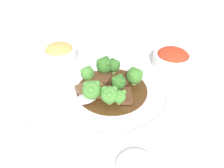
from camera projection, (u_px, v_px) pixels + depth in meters
ground_plane at (112, 94)px, 0.59m from camera, size 4.00×4.00×0.00m
main_plate at (112, 91)px, 0.58m from camera, size 0.30×0.30×0.02m
beef_strip_0 at (100, 79)px, 0.59m from camera, size 0.07×0.07×0.02m
beef_strip_1 at (118, 81)px, 0.59m from camera, size 0.06×0.07×0.01m
beef_strip_2 at (89, 87)px, 0.57m from camera, size 0.07×0.04×0.02m
beef_strip_3 at (103, 93)px, 0.55m from camera, size 0.05×0.06×0.01m
beef_strip_4 at (126, 96)px, 0.55m from camera, size 0.05×0.06×0.01m
broccoli_floret_0 at (109, 94)px, 0.52m from camera, size 0.04×0.04×0.05m
broccoli_floret_1 at (119, 82)px, 0.55m from camera, size 0.04×0.04×0.05m
broccoli_floret_2 at (114, 65)px, 0.61m from camera, size 0.04×0.04×0.04m
broccoli_floret_3 at (119, 96)px, 0.52m from camera, size 0.03×0.03×0.04m
broccoli_floret_4 at (104, 65)px, 0.60m from camera, size 0.05×0.05×0.05m
broccoli_floret_5 at (135, 76)px, 0.57m from camera, size 0.04×0.04×0.05m
broccoli_floret_6 at (92, 90)px, 0.53m from camera, size 0.05×0.05×0.05m
broccoli_floret_7 at (88, 73)px, 0.58m from camera, size 0.04×0.04×0.04m
serving_spoon at (79, 101)px, 0.53m from camera, size 0.22×0.04×0.01m
side_bowl_kimchi at (172, 58)px, 0.67m from camera, size 0.12×0.12×0.05m
side_bowl_appetizer at (60, 53)px, 0.69m from camera, size 0.11×0.11×0.06m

